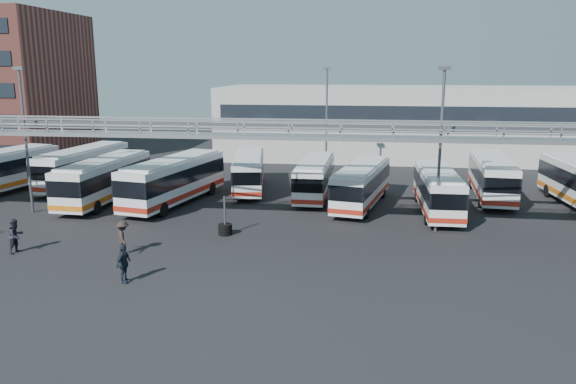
# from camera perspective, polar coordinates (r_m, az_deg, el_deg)

# --- Properties ---
(ground) EXTENTS (140.00, 140.00, 0.00)m
(ground) POSITION_cam_1_polar(r_m,az_deg,el_deg) (30.74, -6.59, -6.82)
(ground) COLOR black
(ground) RESTS_ON ground
(gantry) EXTENTS (51.40, 5.15, 7.10)m
(gantry) POSITION_cam_1_polar(r_m,az_deg,el_deg) (35.04, -4.45, 4.89)
(gantry) COLOR gray
(gantry) RESTS_ON ground
(warehouse) EXTENTS (42.00, 14.00, 8.00)m
(warehouse) POSITION_cam_1_polar(r_m,az_deg,el_deg) (66.52, 11.81, 6.97)
(warehouse) COLOR #9E9E99
(warehouse) RESTS_ON ground
(light_pole_left) EXTENTS (0.70, 0.35, 10.21)m
(light_pole_left) POSITION_cam_1_polar(r_m,az_deg,el_deg) (43.20, -25.15, 5.49)
(light_pole_left) COLOR #4C4F54
(light_pole_left) RESTS_ON ground
(light_pole_mid) EXTENTS (0.70, 0.35, 10.21)m
(light_pole_mid) POSITION_cam_1_polar(r_m,az_deg,el_deg) (35.65, 15.23, 4.98)
(light_pole_mid) COLOR #4C4F54
(light_pole_mid) RESTS_ON ground
(light_pole_back) EXTENTS (0.70, 0.35, 10.21)m
(light_pole_back) POSITION_cam_1_polar(r_m,az_deg,el_deg) (50.38, 3.94, 7.47)
(light_pole_back) COLOR #4C4F54
(light_pole_back) RESTS_ON ground
(bus_1) EXTENTS (3.68, 11.29, 3.37)m
(bus_1) POSITION_cam_1_polar(r_m,az_deg,el_deg) (51.71, -20.07, 2.55)
(bus_1) COLOR silver
(bus_1) RESTS_ON ground
(bus_2) EXTENTS (3.10, 11.21, 3.37)m
(bus_2) POSITION_cam_1_polar(r_m,az_deg,el_deg) (45.12, -18.14, 1.33)
(bus_2) COLOR silver
(bus_2) RESTS_ON ground
(bus_3) EXTENTS (4.95, 11.82, 3.50)m
(bus_3) POSITION_cam_1_polar(r_m,az_deg,el_deg) (43.16, -11.48, 1.32)
(bus_3) COLOR silver
(bus_3) RESTS_ON ground
(bus_4) EXTENTS (3.97, 10.34, 3.07)m
(bus_4) POSITION_cam_1_polar(r_m,az_deg,el_deg) (47.24, -3.99, 2.20)
(bus_4) COLOR silver
(bus_4) RESTS_ON ground
(bus_5) EXTENTS (2.51, 10.06, 3.04)m
(bus_5) POSITION_cam_1_polar(r_m,az_deg,el_deg) (44.61, 2.73, 1.59)
(bus_5) COLOR silver
(bus_5) RESTS_ON ground
(bus_6) EXTENTS (4.43, 10.61, 3.14)m
(bus_6) POSITION_cam_1_polar(r_m,az_deg,el_deg) (42.03, 7.51, 0.89)
(bus_6) COLOR silver
(bus_6) RESTS_ON ground
(bus_7) EXTENTS (2.51, 10.32, 3.12)m
(bus_7) POSITION_cam_1_polar(r_m,az_deg,el_deg) (41.11, 14.95, 0.29)
(bus_7) COLOR silver
(bus_7) RESTS_ON ground
(bus_8) EXTENTS (3.38, 11.06, 3.31)m
(bus_8) POSITION_cam_1_polar(r_m,az_deg,el_deg) (47.03, 20.00, 1.59)
(bus_8) COLOR silver
(bus_8) RESTS_ON ground
(pedestrian_b) EXTENTS (0.94, 1.09, 1.94)m
(pedestrian_b) POSITION_cam_1_polar(r_m,az_deg,el_deg) (34.83, -25.90, -4.03)
(pedestrian_b) COLOR #231F2B
(pedestrian_b) RESTS_ON ground
(pedestrian_c) EXTENTS (1.23, 1.42, 1.90)m
(pedestrian_c) POSITION_cam_1_polar(r_m,az_deg,el_deg) (32.40, -16.41, -4.47)
(pedestrian_c) COLOR black
(pedestrian_c) RESTS_ON ground
(pedestrian_d) EXTENTS (0.62, 1.17, 1.90)m
(pedestrian_d) POSITION_cam_1_polar(r_m,az_deg,el_deg) (28.20, -16.36, -7.01)
(pedestrian_d) COLOR #1A212F
(pedestrian_d) RESTS_ON ground
(tire_stack) EXTENTS (0.86, 0.86, 2.45)m
(tire_stack) POSITION_cam_1_polar(r_m,az_deg,el_deg) (35.00, -6.41, -3.68)
(tire_stack) COLOR black
(tire_stack) RESTS_ON ground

